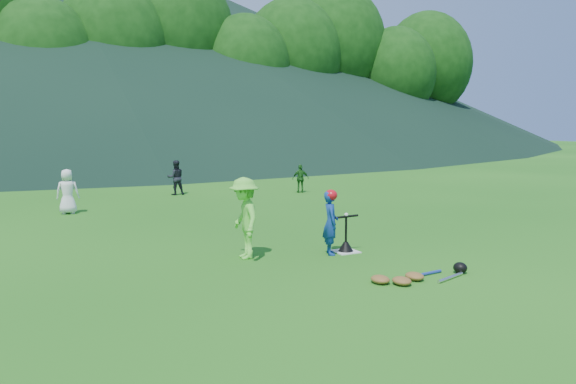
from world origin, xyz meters
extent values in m
plane|color=#1A5C15|center=(0.00, 0.00, 0.00)|extent=(120.00, 120.00, 0.00)
cube|color=silver|center=(0.00, 0.00, 0.01)|extent=(0.45, 0.45, 0.02)
sphere|color=white|center=(0.00, 0.00, 0.74)|extent=(0.08, 0.08, 0.08)
imported|color=navy|center=(-0.36, -0.02, 0.61)|extent=(0.43, 0.52, 1.22)
imported|color=#67DE41|center=(-1.95, 0.43, 0.76)|extent=(0.68, 1.04, 1.51)
imported|color=white|center=(-4.35, 7.34, 0.62)|extent=(0.67, 0.51, 1.24)
imported|color=black|center=(-0.59, 9.97, 0.60)|extent=(0.62, 0.50, 1.20)
imported|color=#1D5B1B|center=(3.56, 8.55, 0.51)|extent=(0.64, 0.41, 1.01)
cone|color=black|center=(0.00, 0.00, 0.11)|extent=(0.30, 0.30, 0.18)
cylinder|color=black|center=(0.00, 0.00, 0.45)|extent=(0.04, 0.04, 0.50)
ellipsoid|color=red|center=(-0.36, -0.02, 1.14)|extent=(0.24, 0.26, 0.22)
cylinder|color=black|center=(-0.06, -0.01, 0.70)|extent=(0.62, 0.08, 0.07)
ellipsoid|color=olive|center=(-0.42, -2.27, 0.06)|extent=(0.28, 0.34, 0.13)
ellipsoid|color=olive|center=(-0.07, -2.15, 0.06)|extent=(0.28, 0.34, 0.13)
ellipsoid|color=olive|center=(-0.67, -2.05, 0.06)|extent=(0.28, 0.34, 0.13)
cylinder|color=silver|center=(0.48, -2.37, 0.03)|extent=(0.70, 0.27, 0.06)
cylinder|color=#263FA5|center=(0.28, -2.02, 0.03)|extent=(0.68, 0.12, 0.05)
ellipsoid|color=black|center=(0.88, -2.17, 0.09)|extent=(0.22, 0.24, 0.19)
cube|color=gray|center=(0.00, 28.00, 0.60)|extent=(70.00, 0.03, 1.20)
cube|color=yellow|center=(0.00, 28.00, 1.24)|extent=(70.00, 0.08, 0.08)
cylinder|color=gray|center=(0.00, 28.00, 0.60)|extent=(0.07, 0.07, 1.30)
cylinder|color=gray|center=(35.00, 28.00, 0.60)|extent=(0.07, 0.07, 1.30)
cylinder|color=#382314|center=(-3.20, 32.00, 1.61)|extent=(0.56, 0.56, 3.22)
ellipsoid|color=#164711|center=(-3.20, 32.00, 6.72)|extent=(6.99, 6.99, 8.04)
cylinder|color=#382314|center=(1.60, 33.50, 1.91)|extent=(0.56, 0.56, 3.81)
ellipsoid|color=#164711|center=(1.60, 33.50, 7.96)|extent=(8.28, 8.28, 9.53)
cylinder|color=#382314|center=(6.40, 35.00, 2.20)|extent=(0.56, 0.56, 4.41)
ellipsoid|color=#164711|center=(6.40, 35.00, 9.20)|extent=(9.58, 9.58, 11.01)
cylinder|color=#382314|center=(11.20, 32.00, 1.63)|extent=(0.56, 0.56, 3.25)
ellipsoid|color=#164711|center=(11.20, 32.00, 6.79)|extent=(7.07, 7.07, 8.13)
cylinder|color=#382314|center=(16.00, 33.50, 1.92)|extent=(0.56, 0.56, 3.85)
ellipsoid|color=#164711|center=(16.00, 33.50, 8.03)|extent=(8.36, 8.36, 9.61)
cylinder|color=#382314|center=(20.80, 35.00, 2.22)|extent=(0.56, 0.56, 4.44)
ellipsoid|color=#164711|center=(20.80, 35.00, 9.27)|extent=(9.65, 9.65, 11.10)
cylinder|color=#382314|center=(25.60, 32.00, 1.64)|extent=(0.56, 0.56, 3.29)
ellipsoid|color=#164711|center=(25.60, 32.00, 6.86)|extent=(7.14, 7.14, 8.22)
cylinder|color=#382314|center=(30.40, 33.50, 1.94)|extent=(0.56, 0.56, 3.88)
ellipsoid|color=#164711|center=(30.40, 33.50, 8.10)|extent=(8.44, 8.44, 9.70)
cone|color=black|center=(0.00, 83.00, 16.00)|extent=(140.00, 140.00, 32.00)
camera|label=1|loc=(-5.83, -9.05, 2.52)|focal=35.00mm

